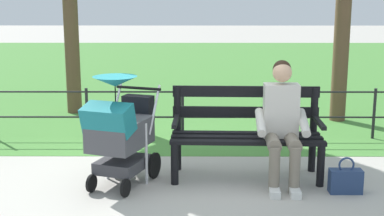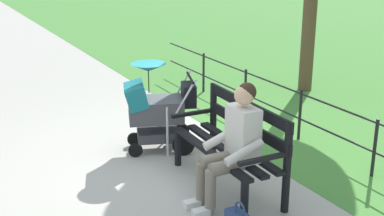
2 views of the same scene
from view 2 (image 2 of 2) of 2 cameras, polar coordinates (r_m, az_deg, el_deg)
name	(u,v)px [view 2 (image 2 of 2)]	position (r m, az deg, el deg)	size (l,w,h in m)	color
ground_plane	(192,163)	(6.42, 0.04, -6.03)	(60.00, 60.00, 0.00)	#ADA89E
park_bench	(233,141)	(5.71, 4.51, -3.57)	(1.62, 0.65, 0.96)	black
person_on_bench	(234,142)	(5.27, 4.54, -3.69)	(0.54, 0.74, 1.28)	slate
stroller	(155,106)	(6.62, -4.02, 0.19)	(0.76, 0.99, 1.15)	black
park_fence	(314,116)	(6.95, 13.15, -0.87)	(7.85, 0.04, 0.70)	black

